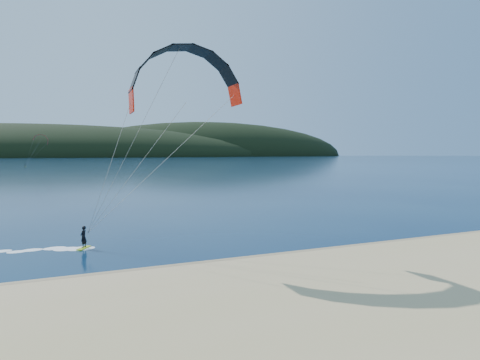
% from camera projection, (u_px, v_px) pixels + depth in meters
% --- Properties ---
extents(ground, '(1800.00, 1800.00, 0.00)m').
position_uv_depth(ground, '(250.00, 289.00, 20.78)').
color(ground, '#071B38').
rests_on(ground, ground).
extents(wet_sand, '(220.00, 2.50, 0.10)m').
position_uv_depth(wet_sand, '(220.00, 265.00, 24.92)').
color(wet_sand, '#856A4D').
rests_on(wet_sand, ground).
extents(headland, '(1200.00, 310.00, 140.00)m').
position_uv_depth(headland, '(80.00, 157.00, 706.99)').
color(headland, black).
rests_on(headland, ground).
extents(kitesurfer_near, '(21.12, 8.08, 13.14)m').
position_uv_depth(kitesurfer_near, '(180.00, 108.00, 26.60)').
color(kitesurfer_near, '#A2C517').
rests_on(kitesurfer_near, ground).
extents(kitesurfer_far, '(12.26, 6.31, 16.16)m').
position_uv_depth(kitesurfer_far, '(40.00, 142.00, 199.85)').
color(kitesurfer_far, '#A2C517').
rests_on(kitesurfer_far, ground).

